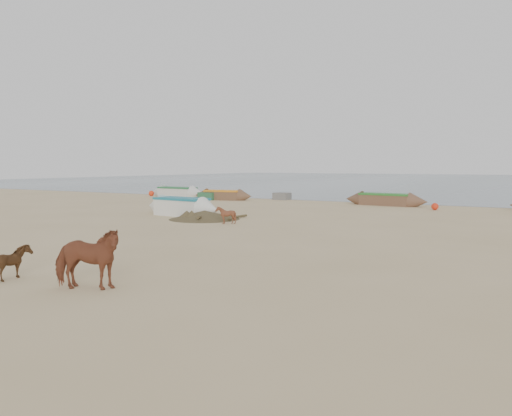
{
  "coord_description": "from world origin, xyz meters",
  "views": [
    {
      "loc": [
        10.3,
        -14.03,
        2.8
      ],
      "look_at": [
        0.0,
        4.0,
        1.0
      ],
      "focal_mm": 35.0,
      "sensor_mm": 36.0,
      "label": 1
    }
  ],
  "objects_px": {
    "cow_adult": "(87,259)",
    "calf_right": "(13,263)",
    "near_canoe": "(182,207)",
    "calf_front": "(226,215)"
  },
  "relations": [
    {
      "from": "cow_adult",
      "to": "near_canoe",
      "type": "distance_m",
      "value": 16.36
    },
    {
      "from": "calf_front",
      "to": "near_canoe",
      "type": "height_order",
      "value": "near_canoe"
    },
    {
      "from": "calf_right",
      "to": "near_canoe",
      "type": "relative_size",
      "value": 0.16
    },
    {
      "from": "cow_adult",
      "to": "calf_front",
      "type": "bearing_deg",
      "value": -4.21
    },
    {
      "from": "cow_adult",
      "to": "calf_right",
      "type": "height_order",
      "value": "cow_adult"
    },
    {
      "from": "cow_adult",
      "to": "near_canoe",
      "type": "bearing_deg",
      "value": 7.51
    },
    {
      "from": "calf_front",
      "to": "calf_right",
      "type": "xyz_separation_m",
      "value": [
        1.83,
        -12.28,
        -0.01
      ]
    },
    {
      "from": "cow_adult",
      "to": "calf_front",
      "type": "xyz_separation_m",
      "value": [
        -4.18,
        12.06,
        -0.28
      ]
    },
    {
      "from": "calf_right",
      "to": "near_canoe",
      "type": "distance_m",
      "value": 15.49
    },
    {
      "from": "calf_front",
      "to": "near_canoe",
      "type": "xyz_separation_m",
      "value": [
        -4.2,
        1.98,
        0.07
      ]
    }
  ]
}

